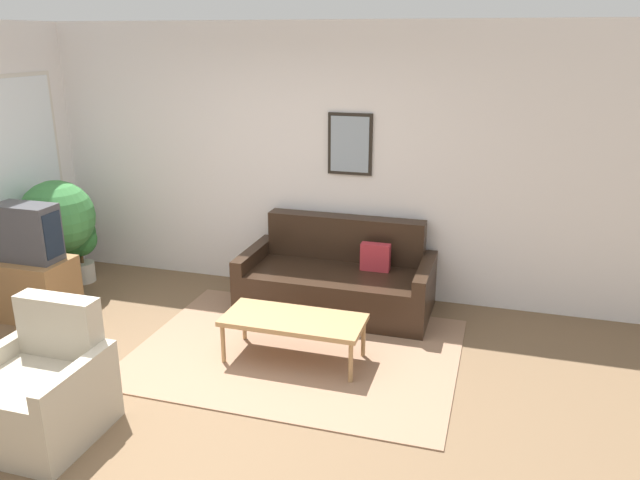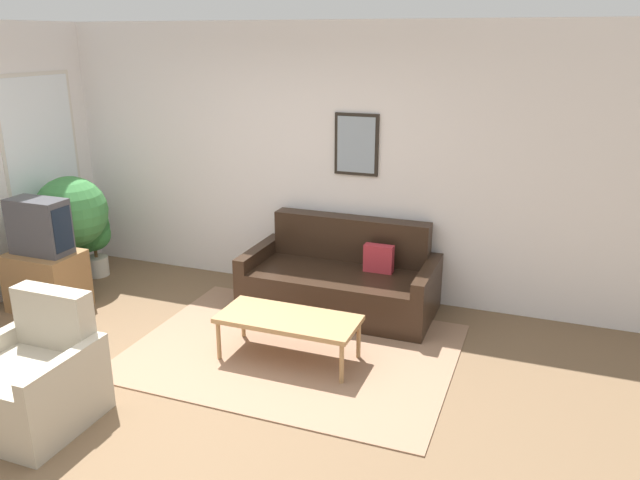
{
  "view_description": "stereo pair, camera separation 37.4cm",
  "coord_description": "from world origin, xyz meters",
  "px_view_note": "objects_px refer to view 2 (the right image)",
  "views": [
    {
      "loc": [
        2.09,
        -3.41,
        2.55
      ],
      "look_at": [
        0.6,
        1.56,
        0.85
      ],
      "focal_mm": 35.0,
      "sensor_mm": 36.0,
      "label": 1
    },
    {
      "loc": [
        2.45,
        -3.29,
        2.55
      ],
      "look_at": [
        0.6,
        1.56,
        0.85
      ],
      "focal_mm": 35.0,
      "sensor_mm": 36.0,
      "label": 2
    }
  ],
  "objects_px": {
    "tv": "(39,226)",
    "potted_plant_tall": "(72,214)",
    "couch": "(341,280)",
    "armchair": "(33,383)",
    "coffee_table": "(288,321)"
  },
  "relations": [
    {
      "from": "potted_plant_tall",
      "to": "couch",
      "type": "bearing_deg",
      "value": 8.05
    },
    {
      "from": "tv",
      "to": "potted_plant_tall",
      "type": "xyz_separation_m",
      "value": [
        -0.18,
        0.62,
        -0.06
      ]
    },
    {
      "from": "couch",
      "to": "armchair",
      "type": "bearing_deg",
      "value": -118.02
    },
    {
      "from": "armchair",
      "to": "potted_plant_tall",
      "type": "bearing_deg",
      "value": 133.53
    },
    {
      "from": "tv",
      "to": "coffee_table",
      "type": "bearing_deg",
      "value": -2.28
    },
    {
      "from": "armchair",
      "to": "tv",
      "type": "bearing_deg",
      "value": 139.48
    },
    {
      "from": "armchair",
      "to": "potted_plant_tall",
      "type": "xyz_separation_m",
      "value": [
        -1.5,
        2.14,
        0.48
      ]
    },
    {
      "from": "couch",
      "to": "coffee_table",
      "type": "distance_m",
      "value": 1.13
    },
    {
      "from": "couch",
      "to": "potted_plant_tall",
      "type": "distance_m",
      "value": 2.93
    },
    {
      "from": "couch",
      "to": "armchair",
      "type": "relative_size",
      "value": 2.06
    },
    {
      "from": "coffee_table",
      "to": "armchair",
      "type": "xyz_separation_m",
      "value": [
        -1.29,
        -1.42,
        -0.05
      ]
    },
    {
      "from": "couch",
      "to": "potted_plant_tall",
      "type": "xyz_separation_m",
      "value": [
        -2.86,
        -0.4,
        0.49
      ]
    },
    {
      "from": "coffee_table",
      "to": "tv",
      "type": "distance_m",
      "value": 2.65
    },
    {
      "from": "tv",
      "to": "armchair",
      "type": "distance_m",
      "value": 2.09
    },
    {
      "from": "tv",
      "to": "potted_plant_tall",
      "type": "height_order",
      "value": "potted_plant_tall"
    }
  ]
}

